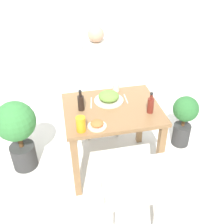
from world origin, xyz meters
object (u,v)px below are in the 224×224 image
potted_plant_left (17,130)px  potted_plant_right (184,117)px  food_plate (109,97)px  sauce_bottle (151,105)px  juice_glass (81,124)px  condiment_bottle (81,102)px  chair_far (98,91)px  side_plate (97,124)px  person_figure (97,71)px  drink_cup (116,87)px  chair_near (132,186)px

potted_plant_left → potted_plant_right: bearing=-0.6°
food_plate → sauce_bottle: sauce_bottle is taller
food_plate → juice_glass: size_ratio=2.14×
juice_glass → condiment_bottle: bearing=83.0°
juice_glass → potted_plant_right: bearing=20.7°
chair_far → side_plate: 1.03m
sauce_bottle → condiment_bottle: bearing=164.0°
juice_glass → person_figure: person_figure is taller
chair_far → drink_cup: bearing=-74.4°
food_plate → chair_near: bearing=-90.1°
drink_cup → condiment_bottle: condiment_bottle is taller
chair_far → sauce_bottle: bearing=-69.2°
chair_far → condiment_bottle: (-0.27, -0.69, 0.31)m
food_plate → condiment_bottle: (-0.28, -0.10, 0.04)m
side_plate → condiment_bottle: size_ratio=0.75×
sauce_bottle → condiment_bottle: (-0.60, 0.17, 0.00)m
food_plate → juice_glass: (-0.32, -0.41, 0.02)m
side_plate → chair_far: bearing=79.9°
drink_cup → side_plate: bearing=-117.6°
potted_plant_left → potted_plant_right: (1.78, -0.02, -0.11)m
sauce_bottle → person_figure: size_ratio=0.18×
side_plate → sauce_bottle: sauce_bottle is taller
chair_far → food_plate: bearing=-89.6°
drink_cup → sauce_bottle: 0.50m
potted_plant_left → chair_far: bearing=30.8°
drink_cup → person_figure: (-0.06, 0.83, -0.20)m
sauce_bottle → juice_glass: bearing=-168.0°
chair_far → food_plate: size_ratio=3.18×
drink_cup → juice_glass: 0.72m
condiment_bottle → potted_plant_left: (-0.63, 0.16, -0.33)m
chair_near → drink_cup: chair_near is taller
juice_glass → sauce_bottle: sauce_bottle is taller
sauce_bottle → potted_plant_right: bearing=29.8°
chair_near → condiment_bottle: condiment_bottle is taller
side_plate → person_figure: person_figure is taller
chair_far → juice_glass: chair_far is taller
food_plate → chair_far: bearing=90.4°
condiment_bottle → potted_plant_right: bearing=6.9°
juice_glass → person_figure: size_ratio=0.11×
food_plate → juice_glass: juice_glass is taller
juice_glass → condiment_bottle: (0.04, 0.31, 0.01)m
chair_near → side_plate: chair_near is taller
food_plate → condiment_bottle: size_ratio=1.35×
juice_glass → chair_far: bearing=72.8°
side_plate → sauce_bottle: 0.52m
chair_near → potted_plant_right: 1.27m
drink_cup → condiment_bottle: bearing=-145.0°
food_plate → potted_plant_right: bearing=2.8°
chair_near → drink_cup: (0.12, 1.04, 0.27)m
chair_far → condiment_bottle: 0.81m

